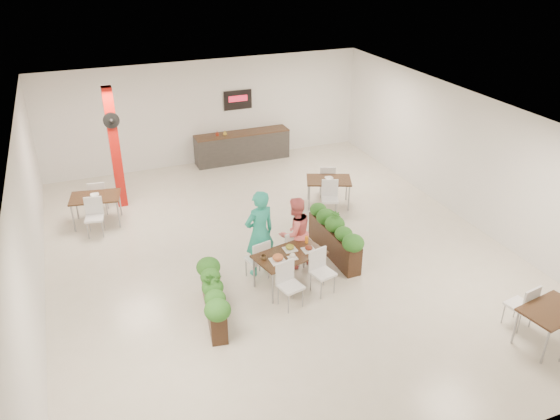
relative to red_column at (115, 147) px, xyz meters
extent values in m
plane|color=beige|center=(3.00, -3.79, -1.64)|extent=(12.00, 12.00, 0.00)
cube|color=white|center=(3.00, 2.21, -0.04)|extent=(10.00, 0.10, 3.20)
cube|color=white|center=(3.00, -9.79, -0.04)|extent=(10.00, 0.10, 3.20)
cube|color=white|center=(-2.00, -3.79, -0.04)|extent=(0.10, 12.00, 3.20)
cube|color=white|center=(8.00, -3.79, -0.04)|extent=(0.10, 12.00, 3.20)
cube|color=white|center=(3.00, -3.79, 1.56)|extent=(10.00, 12.00, 0.04)
cube|color=#B2120B|center=(0.00, 0.01, -0.04)|extent=(0.25, 0.25, 3.20)
cylinder|color=black|center=(0.00, -0.17, 0.76)|extent=(0.40, 0.06, 0.40)
sphere|color=black|center=(0.00, -0.21, 0.76)|extent=(0.12, 0.12, 0.12)
cube|color=#2C2A27|center=(4.00, 1.86, -1.19)|extent=(3.00, 0.60, 0.90)
cube|color=black|center=(4.00, 1.86, -0.72)|extent=(3.00, 0.62, 0.04)
cube|color=black|center=(4.00, 2.17, 0.26)|extent=(0.90, 0.04, 0.60)
cube|color=red|center=(4.00, 2.14, 0.31)|extent=(0.60, 0.02, 0.18)
imported|color=maroon|center=(3.20, 1.86, -0.61)|extent=(0.09, 0.09, 0.19)
imported|color=gold|center=(3.45, 1.86, -0.62)|extent=(0.13, 0.13, 0.17)
cube|color=black|center=(2.73, -5.10, -0.91)|extent=(1.55, 1.10, 0.04)
cylinder|color=gray|center=(2.18, -5.58, -1.29)|extent=(0.04, 0.04, 0.71)
cylinder|color=gray|center=(3.43, -5.28, -1.29)|extent=(0.04, 0.04, 0.71)
cylinder|color=gray|center=(2.03, -4.91, -1.29)|extent=(0.04, 0.04, 0.71)
cylinder|color=gray|center=(3.28, -4.62, -1.29)|extent=(0.04, 0.04, 0.71)
cube|color=white|center=(2.20, -4.61, -1.19)|extent=(0.50, 0.50, 0.05)
cube|color=white|center=(2.25, -4.79, -0.94)|extent=(0.42, 0.13, 0.45)
cylinder|color=gray|center=(2.33, -4.40, -1.43)|extent=(0.02, 0.02, 0.43)
cylinder|color=gray|center=(2.00, -4.48, -1.43)|extent=(0.02, 0.02, 0.43)
cylinder|color=gray|center=(2.41, -4.73, -1.43)|extent=(0.02, 0.02, 0.43)
cylinder|color=gray|center=(2.08, -4.81, -1.43)|extent=(0.02, 0.02, 0.43)
cube|color=white|center=(2.98, -4.42, -1.19)|extent=(0.50, 0.50, 0.05)
cube|color=white|center=(3.03, -4.61, -0.94)|extent=(0.42, 0.13, 0.45)
cylinder|color=gray|center=(3.11, -4.22, -1.43)|extent=(0.02, 0.02, 0.43)
cylinder|color=gray|center=(2.78, -4.30, -1.43)|extent=(0.02, 0.02, 0.43)
cylinder|color=gray|center=(3.19, -4.55, -1.43)|extent=(0.02, 0.02, 0.43)
cylinder|color=gray|center=(2.86, -4.63, -1.43)|extent=(0.02, 0.02, 0.43)
cube|color=white|center=(2.48, -5.77, -1.19)|extent=(0.50, 0.50, 0.05)
cube|color=white|center=(2.43, -5.59, -0.94)|extent=(0.42, 0.13, 0.45)
cylinder|color=gray|center=(2.35, -5.98, -1.43)|extent=(0.02, 0.02, 0.43)
cylinder|color=gray|center=(2.68, -5.90, -1.43)|extent=(0.02, 0.02, 0.43)
cylinder|color=gray|center=(2.27, -5.65, -1.43)|extent=(0.02, 0.02, 0.43)
cylinder|color=gray|center=(2.60, -5.57, -1.43)|extent=(0.02, 0.02, 0.43)
cube|color=white|center=(3.26, -5.59, -1.19)|extent=(0.50, 0.50, 0.05)
cube|color=white|center=(3.21, -5.41, -0.94)|extent=(0.42, 0.13, 0.45)
cylinder|color=gray|center=(3.13, -5.80, -1.43)|extent=(0.02, 0.02, 0.43)
cylinder|color=gray|center=(3.46, -5.72, -1.43)|extent=(0.02, 0.02, 0.43)
cylinder|color=gray|center=(3.05, -5.47, -1.43)|extent=(0.02, 0.02, 0.43)
cylinder|color=gray|center=(3.38, -5.39, -1.43)|extent=(0.02, 0.02, 0.43)
cube|color=white|center=(2.41, -5.28, -0.89)|extent=(0.36, 0.36, 0.01)
ellipsoid|color=#AA532A|center=(2.41, -5.28, -0.81)|extent=(0.22, 0.22, 0.13)
cube|color=white|center=(2.80, -4.96, -0.89)|extent=(0.31, 0.31, 0.01)
ellipsoid|color=gold|center=(2.80, -4.96, -0.82)|extent=(0.18, 0.18, 0.11)
cube|color=white|center=(3.15, -5.12, -0.89)|extent=(0.31, 0.31, 0.01)
ellipsoid|color=#471B0E|center=(3.15, -5.12, -0.83)|extent=(0.16, 0.16, 0.10)
cube|color=white|center=(2.72, -5.29, -0.89)|extent=(0.22, 0.22, 0.01)
ellipsoid|color=white|center=(2.72, -5.29, -0.84)|extent=(0.12, 0.12, 0.07)
cylinder|color=orange|center=(3.23, -4.83, -0.82)|extent=(0.07, 0.07, 0.15)
imported|color=#523B23|center=(2.17, -5.13, -0.84)|extent=(0.12, 0.12, 0.10)
imported|color=teal|center=(2.33, -4.45, -0.68)|extent=(0.79, 0.61, 1.93)
imported|color=#F96F6E|center=(3.13, -4.45, -0.83)|extent=(0.91, 0.78, 1.62)
cube|color=black|center=(1.01, -5.53, -1.35)|extent=(0.55, 1.78, 0.59)
ellipsoid|color=#1E5819|center=(0.90, -6.25, -0.94)|extent=(0.40, 0.40, 0.32)
ellipsoid|color=#1E5819|center=(0.95, -5.89, -0.94)|extent=(0.40, 0.40, 0.32)
ellipsoid|color=#1E5819|center=(1.01, -5.53, -0.94)|extent=(0.40, 0.40, 0.32)
ellipsoid|color=#1E5819|center=(1.06, -5.17, -0.94)|extent=(0.40, 0.40, 0.32)
ellipsoid|color=#1E5819|center=(1.11, -4.81, -0.94)|extent=(0.40, 0.40, 0.32)
imported|color=#1E5819|center=(1.01, -5.53, -0.87)|extent=(0.34, 0.30, 0.38)
cube|color=black|center=(4.11, -4.38, -1.32)|extent=(0.35, 1.97, 0.65)
ellipsoid|color=#1E5819|center=(4.12, -5.22, -0.87)|extent=(0.40, 0.40, 0.32)
ellipsoid|color=#1E5819|center=(4.12, -4.80, -0.87)|extent=(0.40, 0.40, 0.32)
ellipsoid|color=#1E5819|center=(4.11, -4.38, -0.87)|extent=(0.40, 0.40, 0.32)
ellipsoid|color=#1E5819|center=(4.11, -3.97, -0.87)|extent=(0.40, 0.40, 0.32)
ellipsoid|color=#1E5819|center=(4.10, -3.55, -0.87)|extent=(0.40, 0.40, 0.32)
imported|color=#1E5819|center=(4.11, -4.38, -0.78)|extent=(0.24, 0.24, 0.43)
cube|color=black|center=(-0.69, -0.85, -0.91)|extent=(1.30, 0.98, 0.04)
cylinder|color=gray|center=(-1.27, -1.08, -1.29)|extent=(0.04, 0.04, 0.71)
cylinder|color=gray|center=(-0.22, -1.27, -1.29)|extent=(0.04, 0.04, 0.71)
cylinder|color=gray|center=(-1.16, -0.42, -1.29)|extent=(0.04, 0.04, 0.71)
cylinder|color=gray|center=(-0.11, -0.61, -1.29)|extent=(0.04, 0.04, 0.71)
cube|color=white|center=(-0.59, -0.26, -1.19)|extent=(0.49, 0.49, 0.05)
cube|color=white|center=(-0.62, -0.44, -0.94)|extent=(0.42, 0.11, 0.45)
cylinder|color=gray|center=(-0.39, -0.12, -1.43)|extent=(0.02, 0.02, 0.43)
cylinder|color=gray|center=(-0.73, -0.06, -1.43)|extent=(0.02, 0.02, 0.43)
cylinder|color=gray|center=(-0.45, -0.45, -1.43)|extent=(0.02, 0.02, 0.43)
cylinder|color=gray|center=(-0.78, -0.39, -1.43)|extent=(0.02, 0.02, 0.43)
cube|color=white|center=(-0.80, -1.44, -1.19)|extent=(0.49, 0.49, 0.05)
cube|color=white|center=(-0.76, -1.25, -0.94)|extent=(0.42, 0.11, 0.45)
cylinder|color=gray|center=(-0.99, -1.58, -1.43)|extent=(0.02, 0.02, 0.43)
cylinder|color=gray|center=(-0.66, -1.63, -1.43)|extent=(0.02, 0.02, 0.43)
cylinder|color=gray|center=(-0.93, -1.24, -1.43)|extent=(0.02, 0.02, 0.43)
cylinder|color=gray|center=(-0.60, -1.30, -1.43)|extent=(0.02, 0.02, 0.43)
imported|color=white|center=(-0.69, -0.85, -0.87)|extent=(0.22, 0.22, 0.05)
cube|color=black|center=(5.12, -2.05, -0.91)|extent=(1.36, 1.15, 0.04)
cylinder|color=gray|center=(4.52, -2.15, -1.29)|extent=(0.04, 0.04, 0.71)
cylinder|color=gray|center=(5.47, -2.55, -1.29)|extent=(0.04, 0.04, 0.71)
cylinder|color=gray|center=(4.77, -1.55, -1.29)|extent=(0.04, 0.04, 0.71)
cylinder|color=gray|center=(5.72, -1.95, -1.29)|extent=(0.04, 0.04, 0.71)
cube|color=white|center=(5.35, -1.49, -1.19)|extent=(0.55, 0.55, 0.05)
cube|color=white|center=(5.28, -1.67, -0.94)|extent=(0.40, 0.20, 0.45)
cylinder|color=gray|center=(5.57, -1.40, -1.43)|extent=(0.02, 0.02, 0.43)
cylinder|color=gray|center=(5.26, -1.27, -1.43)|extent=(0.02, 0.02, 0.43)
cylinder|color=gray|center=(5.44, -1.72, -1.43)|extent=(0.02, 0.02, 0.43)
cylinder|color=gray|center=(5.13, -1.59, -1.43)|extent=(0.02, 0.02, 0.43)
cube|color=white|center=(4.89, -2.60, -1.19)|extent=(0.55, 0.55, 0.05)
cube|color=white|center=(4.96, -2.43, -0.94)|extent=(0.40, 0.20, 0.45)
cylinder|color=gray|center=(4.67, -2.69, -1.43)|extent=(0.02, 0.02, 0.43)
cylinder|color=gray|center=(4.98, -2.82, -1.43)|extent=(0.02, 0.02, 0.43)
cylinder|color=gray|center=(4.80, -2.38, -1.43)|extent=(0.02, 0.02, 0.43)
cylinder|color=gray|center=(5.11, -2.51, -1.43)|extent=(0.02, 0.02, 0.43)
imported|color=white|center=(5.12, -2.05, -0.87)|extent=(0.22, 0.22, 0.05)
cube|color=black|center=(6.24, -8.46, -0.91)|extent=(1.18, 0.88, 0.04)
cylinder|color=gray|center=(5.82, -8.84, -1.29)|extent=(0.04, 0.04, 0.71)
cylinder|color=gray|center=(5.72, -8.25, -1.29)|extent=(0.04, 0.04, 0.71)
cylinder|color=gray|center=(6.67, -8.09, -1.29)|extent=(0.04, 0.04, 0.71)
cube|color=white|center=(6.15, -7.87, -1.19)|extent=(0.48, 0.48, 0.05)
cube|color=white|center=(6.18, -8.06, -0.94)|extent=(0.42, 0.11, 0.45)
cylinder|color=gray|center=(6.29, -7.68, -1.43)|extent=(0.02, 0.02, 0.43)
cylinder|color=gray|center=(5.95, -7.73, -1.43)|extent=(0.02, 0.02, 0.43)
cylinder|color=gray|center=(6.34, -8.01, -1.43)|extent=(0.02, 0.02, 0.43)
cylinder|color=gray|center=(6.01, -8.07, -1.43)|extent=(0.02, 0.02, 0.43)
camera|label=1|loc=(-0.92, -13.78, 4.89)|focal=35.00mm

